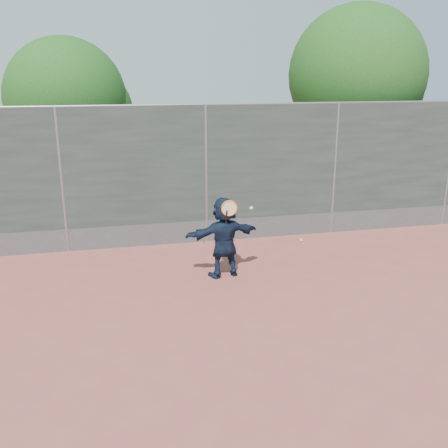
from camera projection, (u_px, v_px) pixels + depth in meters
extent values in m
plane|color=#9E4C42|center=(248.00, 310.00, 7.96)|extent=(80.00, 80.00, 0.00)
imported|color=#131E34|center=(224.00, 237.00, 9.11)|extent=(1.45, 0.66, 1.50)
sphere|color=yellow|center=(301.00, 240.00, 11.18)|extent=(0.07, 0.07, 0.07)
cube|color=#38423D|center=(206.00, 164.00, 10.72)|extent=(20.00, 0.04, 2.50)
cube|color=slate|center=(207.00, 230.00, 11.16)|extent=(20.00, 0.03, 0.50)
cylinder|color=gray|center=(205.00, 105.00, 10.36)|extent=(20.00, 0.05, 0.05)
cylinder|color=gray|center=(62.00, 182.00, 10.16)|extent=(0.06, 0.06, 3.00)
cylinder|color=gray|center=(206.00, 176.00, 10.80)|extent=(0.06, 0.06, 3.00)
cylinder|color=gray|center=(335.00, 170.00, 11.43)|extent=(0.06, 0.06, 3.00)
torus|color=orange|center=(229.00, 208.00, 8.76)|extent=(0.29, 0.03, 0.29)
cylinder|color=beige|center=(229.00, 208.00, 8.76)|extent=(0.25, 0.01, 0.25)
cylinder|color=black|center=(226.00, 219.00, 8.82)|extent=(0.03, 0.13, 0.33)
sphere|color=yellow|center=(251.00, 208.00, 8.86)|extent=(0.07, 0.07, 0.07)
cylinder|color=#382314|center=(350.00, 161.00, 13.86)|extent=(0.28, 0.28, 2.60)
sphere|color=#23561C|center=(357.00, 75.00, 13.20)|extent=(3.60, 3.60, 3.60)
sphere|color=#23561C|center=(376.00, 88.00, 13.64)|extent=(2.52, 2.52, 2.52)
cylinder|color=#382314|center=(73.00, 174.00, 13.08)|extent=(0.28, 0.28, 2.20)
sphere|color=#23561C|center=(66.00, 98.00, 12.52)|extent=(3.00, 3.00, 3.00)
sphere|color=#23561C|center=(92.00, 110.00, 12.92)|extent=(2.10, 2.10, 2.10)
cone|color=#387226|center=(219.00, 236.00, 11.13)|extent=(0.03, 0.03, 0.26)
cone|color=#387226|center=(232.00, 234.00, 11.21)|extent=(0.03, 0.03, 0.30)
cone|color=#387226|center=(204.00, 239.00, 11.04)|extent=(0.03, 0.03, 0.22)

